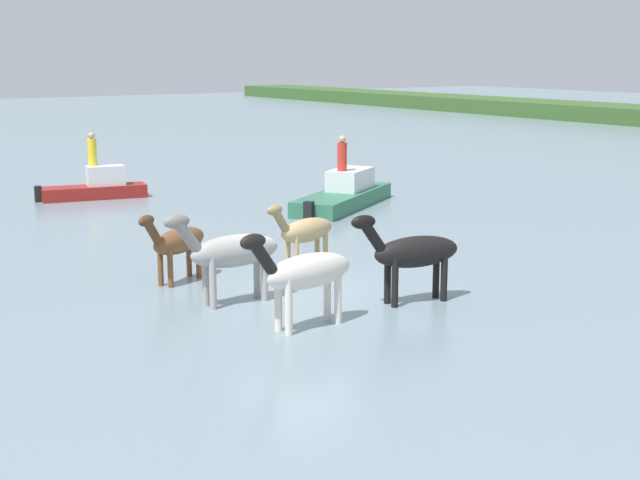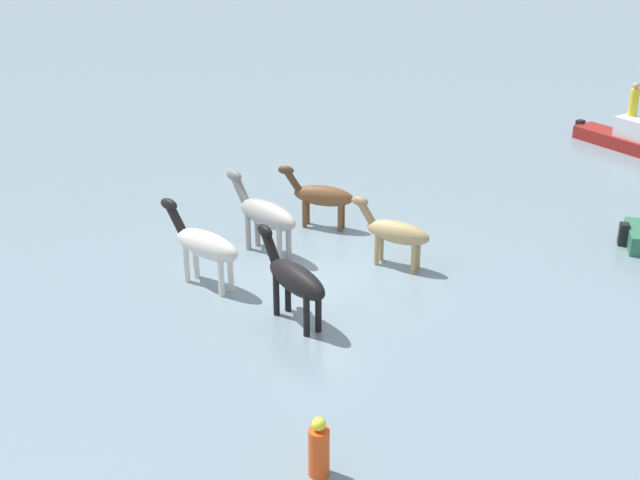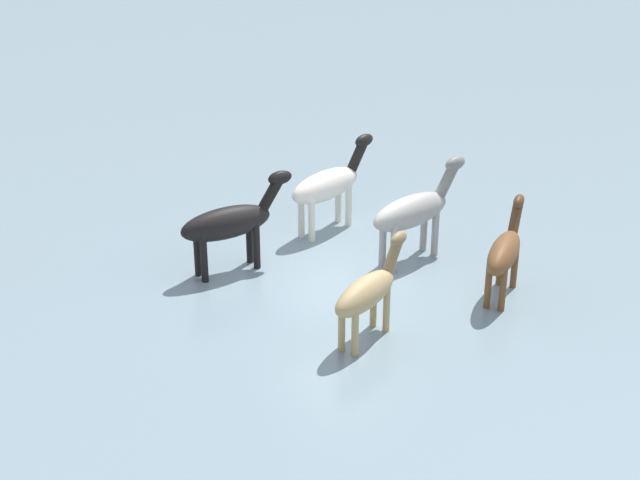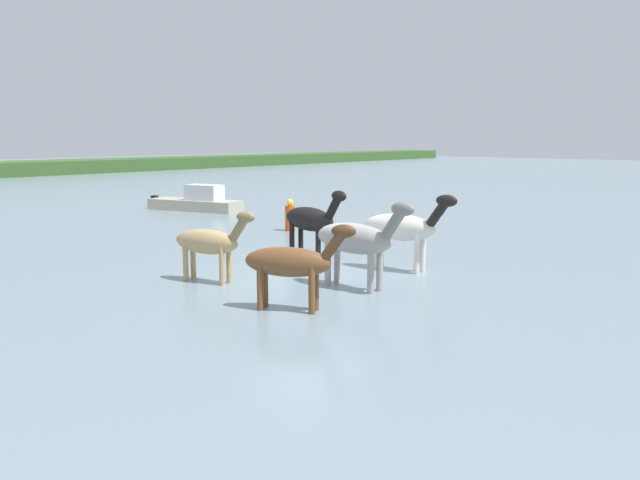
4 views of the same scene
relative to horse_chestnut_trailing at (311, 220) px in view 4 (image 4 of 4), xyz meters
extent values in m
plane|color=gray|center=(-1.92, -1.47, -1.07)|extent=(178.02, 178.02, 0.00)
ellipsoid|color=black|center=(0.02, 0.09, 0.01)|extent=(0.90, 2.03, 0.66)
cylinder|color=black|center=(0.07, -0.52, -0.53)|extent=(0.14, 0.14, 1.08)
cylinder|color=black|center=(-0.24, -0.46, -0.53)|extent=(0.14, 0.14, 1.08)
cylinder|color=black|center=(0.27, 0.64, -0.53)|extent=(0.14, 0.14, 1.08)
cylinder|color=black|center=(-0.04, 0.69, -0.53)|extent=(0.14, 0.14, 1.08)
cylinder|color=black|center=(-0.16, -0.93, 0.44)|extent=(0.33, 0.63, 0.72)
ellipsoid|color=black|center=(-0.20, -1.14, 0.73)|extent=(0.31, 0.57, 0.29)
ellipsoid|color=tan|center=(-3.78, -0.14, -0.13)|extent=(0.89, 1.78, 0.58)
cylinder|color=tan|center=(-3.53, -0.61, -0.60)|extent=(0.13, 0.13, 0.95)
cylinder|color=tan|center=(-3.79, -0.67, -0.60)|extent=(0.13, 0.13, 0.95)
cylinder|color=tan|center=(-3.77, 0.39, -0.60)|extent=(0.13, 0.13, 0.95)
cylinder|color=tan|center=(-4.04, 0.33, -0.60)|extent=(0.13, 0.13, 0.95)
cylinder|color=olive|center=(-3.57, -1.02, 0.25)|extent=(0.32, 0.56, 0.63)
ellipsoid|color=olive|center=(-3.52, -1.20, 0.50)|extent=(0.30, 0.50, 0.25)
ellipsoid|color=#9E9993|center=(-2.05, -3.06, 0.04)|extent=(0.62, 2.02, 0.68)
cylinder|color=#9E9993|center=(-1.89, -3.67, -0.52)|extent=(0.15, 0.15, 1.11)
cylinder|color=#9E9993|center=(-2.22, -3.66, -0.52)|extent=(0.15, 0.15, 1.11)
cylinder|color=#9E9993|center=(-1.87, -2.46, -0.52)|extent=(0.15, 0.15, 1.11)
cylinder|color=#9E9993|center=(-2.20, -2.45, -0.52)|extent=(0.15, 0.15, 1.11)
cylinder|color=slate|center=(-2.06, -4.13, 0.48)|extent=(0.24, 0.62, 0.74)
ellipsoid|color=slate|center=(-2.07, -4.34, 0.79)|extent=(0.24, 0.56, 0.30)
ellipsoid|color=brown|center=(-4.33, -3.24, -0.12)|extent=(1.22, 1.77, 0.58)
cylinder|color=brown|center=(-3.98, -3.64, -0.60)|extent=(0.13, 0.13, 0.95)
cylinder|color=brown|center=(-4.23, -3.76, -0.60)|extent=(0.13, 0.13, 0.95)
cylinder|color=brown|center=(-4.44, -2.71, -0.60)|extent=(0.13, 0.13, 0.95)
cylinder|color=brown|center=(-4.69, -2.84, -0.60)|extent=(0.13, 0.13, 0.95)
cylinder|color=#50311A|center=(-3.93, -4.06, 0.25)|extent=(0.41, 0.56, 0.63)
ellipsoid|color=#50311A|center=(-3.85, -4.22, 0.51)|extent=(0.39, 0.51, 0.25)
ellipsoid|color=silver|center=(0.23, -2.74, 0.02)|extent=(0.75, 2.02, 0.67)
cylinder|color=silver|center=(0.44, -3.31, -0.53)|extent=(0.15, 0.15, 1.09)
cylinder|color=silver|center=(0.12, -3.34, -0.53)|extent=(0.15, 0.15, 1.09)
cylinder|color=silver|center=(0.33, -2.13, -0.53)|extent=(0.15, 0.15, 1.09)
cylinder|color=silver|center=(0.01, -2.16, -0.53)|extent=(0.15, 0.15, 1.09)
cylinder|color=black|center=(0.32, -3.78, 0.45)|extent=(0.28, 0.62, 0.73)
ellipsoid|color=black|center=(0.33, -3.99, 0.75)|extent=(0.27, 0.56, 0.29)
cube|color=#B7AD93|center=(5.31, 11.82, -0.91)|extent=(2.36, 4.70, 0.64)
cube|color=silver|center=(5.44, 11.29, -0.24)|extent=(1.27, 1.80, 0.70)
cube|color=black|center=(4.71, 14.11, -0.83)|extent=(0.33, 0.30, 0.69)
cylinder|color=#E54C19|center=(3.42, 4.04, -0.62)|extent=(0.36, 0.36, 0.90)
sphere|color=yellow|center=(3.42, 4.04, -0.05)|extent=(0.24, 0.24, 0.24)
camera|label=1|loc=(14.14, -11.89, 4.07)|focal=51.09mm
camera|label=2|loc=(11.88, 12.18, 8.47)|focal=48.54mm
camera|label=3|loc=(-14.03, 9.81, 7.50)|focal=52.21mm
camera|label=4|loc=(-13.02, -11.55, 2.24)|focal=35.86mm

